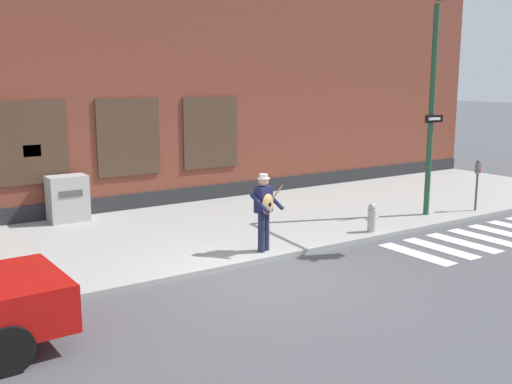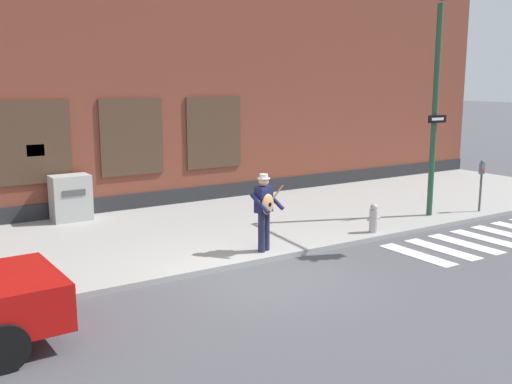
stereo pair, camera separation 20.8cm
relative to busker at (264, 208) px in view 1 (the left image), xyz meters
name	(u,v)px [view 1 (the left image)]	position (x,y,z in m)	size (l,w,h in m)	color
ground_plane	(269,279)	(-0.76, -1.28, -1.07)	(160.00, 160.00, 0.00)	#4C4C51
sidewalk	(178,233)	(-0.76, 2.58, -1.01)	(28.00, 5.98, 0.11)	#9E9E99
building_backdrop	(100,51)	(-0.76, 7.56, 3.48)	(28.00, 4.06, 9.10)	brown
crosswalk	(485,238)	(5.22, -1.71, -1.06)	(5.20, 1.90, 0.01)	silver
busker	(264,208)	(0.00, 0.00, 0.00)	(0.78, 0.65, 1.67)	#1E233D
traffic_light	(468,67)	(5.55, -0.67, 2.97)	(0.76, 3.25, 5.71)	#234C33
parking_meter	(477,177)	(7.22, 0.05, -0.01)	(0.13, 0.11, 1.44)	#47474C
utility_box	(68,198)	(-2.65, 5.12, -0.36)	(0.98, 0.66, 1.19)	#ADADA8
fire_hydrant	(372,218)	(3.10, -0.06, -0.61)	(0.38, 0.20, 0.70)	#B2ADA8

